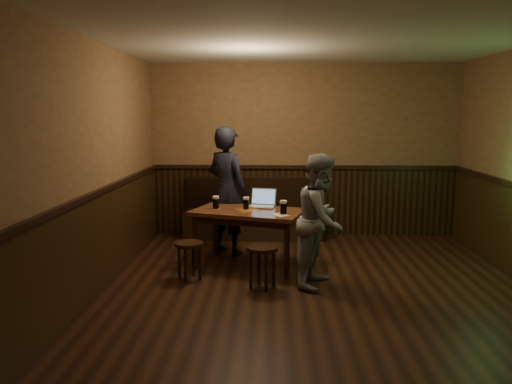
{
  "coord_description": "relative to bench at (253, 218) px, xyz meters",
  "views": [
    {
      "loc": [
        -0.51,
        -5.18,
        1.99
      ],
      "look_at": [
        -0.72,
        1.09,
        1.01
      ],
      "focal_mm": 35.0,
      "sensor_mm": 36.0,
      "label": 1
    }
  ],
  "objects": [
    {
      "name": "room",
      "position": [
        0.83,
        -2.53,
        0.89
      ],
      "size": [
        5.04,
        6.04,
        2.84
      ],
      "color": "black",
      "rests_on": "ground"
    },
    {
      "name": "person_grey",
      "position": [
        0.88,
        -2.24,
        0.46
      ],
      "size": [
        0.83,
        0.92,
        1.55
      ],
      "primitive_type": "imported",
      "rotation": [
        0.0,
        0.0,
        1.18
      ],
      "color": "gray",
      "rests_on": "ground"
    },
    {
      "name": "pint_left",
      "position": [
        -0.43,
        -1.48,
        0.53
      ],
      "size": [
        0.11,
        0.11,
        0.17
      ],
      "color": "#B31621",
      "rests_on": "pub_table"
    },
    {
      "name": "pub_table",
      "position": [
        0.0,
        -1.55,
        0.34
      ],
      "size": [
        1.58,
        1.19,
        0.75
      ],
      "rotation": [
        0.0,
        0.0,
        -0.31
      ],
      "color": "#502617",
      "rests_on": "ground"
    },
    {
      "name": "stool_right",
      "position": [
        0.2,
        -2.4,
        0.08
      ],
      "size": [
        0.46,
        0.46,
        0.49
      ],
      "rotation": [
        0.0,
        0.0,
        0.33
      ],
      "color": "black",
      "rests_on": "ground"
    },
    {
      "name": "laptop",
      "position": [
        0.18,
        -1.3,
        0.5
      ],
      "size": [
        0.4,
        0.34,
        0.24
      ],
      "rotation": [
        0.0,
        0.0,
        -0.22
      ],
      "color": "silver",
      "rests_on": "pub_table"
    },
    {
      "name": "pint_mid",
      "position": [
        -0.03,
        -1.5,
        0.52
      ],
      "size": [
        0.11,
        0.11,
        0.17
      ],
      "color": "#B31621",
      "rests_on": "pub_table"
    },
    {
      "name": "stool_left",
      "position": [
        -0.69,
        -2.13,
        0.06
      ],
      "size": [
        0.41,
        0.41,
        0.46
      ],
      "rotation": [
        0.0,
        0.0,
        -0.2
      ],
      "color": "black",
      "rests_on": "ground"
    },
    {
      "name": "pint_right",
      "position": [
        0.45,
        -1.81,
        0.53
      ],
      "size": [
        0.11,
        0.11,
        0.18
      ],
      "color": "#B31621",
      "rests_on": "pub_table"
    },
    {
      "name": "menu",
      "position": [
        0.41,
        -1.85,
        0.44
      ],
      "size": [
        0.25,
        0.27,
        0.0
      ],
      "primitive_type": "cube",
      "rotation": [
        0.0,
        0.0,
        -0.94
      ],
      "color": "silver",
      "rests_on": "pub_table"
    },
    {
      "name": "bench",
      "position": [
        0.0,
        0.0,
        0.0
      ],
      "size": [
        2.2,
        0.5,
        0.95
      ],
      "color": "black",
      "rests_on": "ground"
    },
    {
      "name": "person_suit",
      "position": [
        -0.33,
        -0.94,
        0.6
      ],
      "size": [
        0.79,
        0.74,
        1.82
      ],
      "primitive_type": "imported",
      "rotation": [
        0.0,
        0.0,
        2.51
      ],
      "color": "black",
      "rests_on": "ground"
    }
  ]
}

